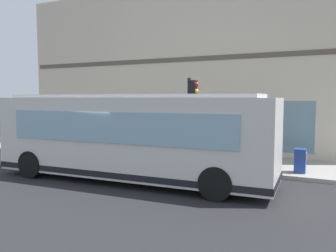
{
  "coord_description": "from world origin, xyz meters",
  "views": [
    {
      "loc": [
        -10.03,
        -7.62,
        2.96
      ],
      "look_at": [
        2.77,
        -1.38,
        1.76
      ],
      "focal_mm": 36.18,
      "sensor_mm": 36.0,
      "label": 1
    }
  ],
  "objects": [
    {
      "name": "ground",
      "position": [
        0.0,
        0.0,
        0.0
      ],
      "size": [
        120.0,
        120.0,
        0.0
      ],
      "primitive_type": "plane",
      "color": "#262628"
    },
    {
      "name": "sidewalk_curb",
      "position": [
        4.53,
        0.0,
        0.07
      ],
      "size": [
        3.85,
        40.0,
        0.15
      ],
      "primitive_type": "cube",
      "color": "#9E9991",
      "rests_on": "ground"
    },
    {
      "name": "building_corner",
      "position": [
        9.83,
        0.0,
        4.49
      ],
      "size": [
        6.81,
        19.85,
        8.99
      ],
      "color": "beige",
      "rests_on": "ground"
    },
    {
      "name": "city_bus_nearside",
      "position": [
        0.12,
        -1.22,
        1.55
      ],
      "size": [
        2.98,
        10.14,
        3.07
      ],
      "color": "silver",
      "rests_on": "ground"
    },
    {
      "name": "traffic_light_near_corner",
      "position": [
        3.03,
        -2.36,
        2.67
      ],
      "size": [
        0.32,
        0.49,
        3.61
      ],
      "color": "black",
      "rests_on": "sidewalk_curb"
    },
    {
      "name": "fire_hydrant",
      "position": [
        4.63,
        1.33,
        0.51
      ],
      "size": [
        0.35,
        0.35,
        0.74
      ],
      "color": "yellow",
      "rests_on": "sidewalk_curb"
    },
    {
      "name": "pedestrian_by_light_pole",
      "position": [
        5.05,
        -2.29,
        1.03
      ],
      "size": [
        0.32,
        0.32,
        1.55
      ],
      "color": "gold",
      "rests_on": "sidewalk_curb"
    },
    {
      "name": "pedestrian_near_hydrant",
      "position": [
        5.57,
        -3.68,
        1.09
      ],
      "size": [
        0.32,
        0.32,
        1.64
      ],
      "color": "#3359A5",
      "rests_on": "sidewalk_curb"
    },
    {
      "name": "newspaper_vending_box",
      "position": [
        3.37,
        -6.6,
        0.6
      ],
      "size": [
        0.44,
        0.42,
        0.9
      ],
      "color": "#263F99",
      "rests_on": "sidewalk_curb"
    }
  ]
}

